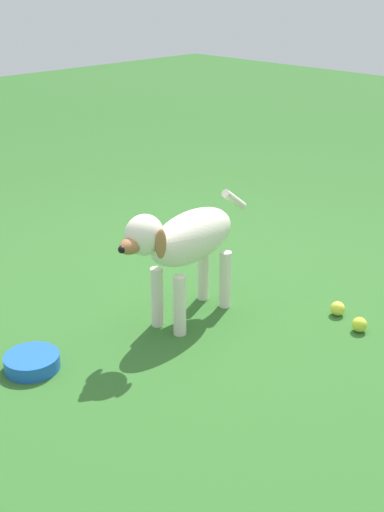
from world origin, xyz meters
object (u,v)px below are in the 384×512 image
(water_bowl, at_px, (32,362))
(tennis_ball_0, at_px, (338,308))
(dog, at_px, (185,242))
(tennis_ball_2, at_px, (359,325))

(water_bowl, bearing_deg, tennis_ball_0, 154.15)
(dog, relative_size, water_bowl, 3.85)
(tennis_ball_2, height_order, water_bowl, tennis_ball_2)
(tennis_ball_2, bearing_deg, water_bowl, -32.58)
(tennis_ball_0, distance_m, tennis_ball_2, 0.16)
(tennis_ball_0, bearing_deg, tennis_ball_2, 68.66)
(dog, bearing_deg, water_bowl, -17.72)
(tennis_ball_2, distance_m, water_bowl, 1.40)
(dog, height_order, tennis_ball_2, dog)
(tennis_ball_0, relative_size, tennis_ball_2, 1.00)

